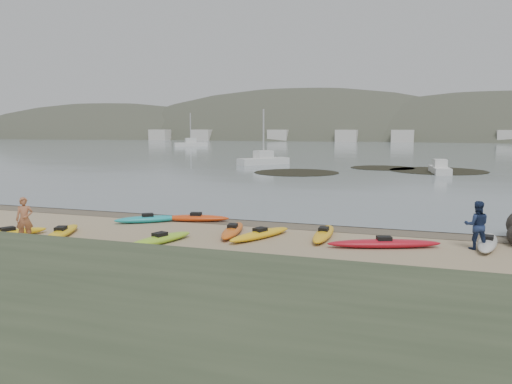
% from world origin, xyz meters
% --- Properties ---
extents(ground, '(600.00, 600.00, 0.00)m').
position_xyz_m(ground, '(0.00, 0.00, 0.00)').
color(ground, tan).
rests_on(ground, ground).
extents(wet_sand, '(60.00, 60.00, 0.00)m').
position_xyz_m(wet_sand, '(0.00, -0.30, 0.00)').
color(wet_sand, brown).
rests_on(wet_sand, ground).
extents(water, '(1200.00, 1200.00, 0.00)m').
position_xyz_m(water, '(0.00, 300.00, 0.01)').
color(water, slate).
rests_on(water, ground).
extents(kayaks, '(21.18, 8.41, 0.34)m').
position_xyz_m(kayaks, '(-0.01, -3.76, 0.17)').
color(kayaks, '#D84212').
rests_on(kayaks, ground).
extents(person_west, '(0.81, 0.75, 1.85)m').
position_xyz_m(person_west, '(-7.75, -7.27, 0.93)').
color(person_west, '#AB6744').
rests_on(person_west, ground).
extents(person_east, '(0.98, 0.79, 1.91)m').
position_xyz_m(person_east, '(10.01, -2.80, 0.95)').
color(person_east, navy).
rests_on(person_east, ground).
extents(kelp_mats, '(23.79, 17.17, 0.04)m').
position_xyz_m(kelp_mats, '(3.43, 32.31, 0.03)').
color(kelp_mats, black).
rests_on(kelp_mats, water).
extents(moored_boats, '(111.59, 93.08, 1.20)m').
position_xyz_m(moored_boats, '(11.46, 80.41, 0.54)').
color(moored_boats, silver).
rests_on(moored_boats, ground).
extents(far_hills, '(550.00, 135.00, 80.00)m').
position_xyz_m(far_hills, '(39.38, 193.97, -15.93)').
color(far_hills, '#384235').
rests_on(far_hills, ground).
extents(far_town, '(199.00, 5.00, 4.00)m').
position_xyz_m(far_town, '(6.00, 145.00, 2.00)').
color(far_town, beige).
rests_on(far_town, ground).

